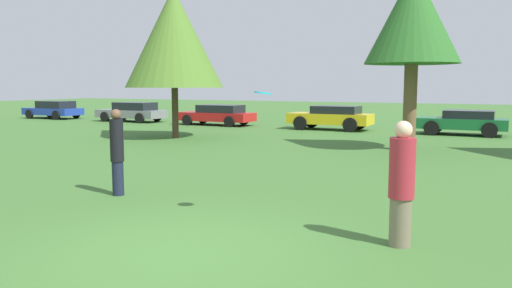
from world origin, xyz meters
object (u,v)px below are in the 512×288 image
(tree_1, at_px, (413,17))
(parked_car_blue, at_px, (54,109))
(tree_0, at_px, (174,38))
(parked_car_green, at_px, (463,121))
(parked_car_red, at_px, (217,114))
(parked_car_grey, at_px, (132,112))
(parked_car_yellow, at_px, (331,117))
(frisbee, at_px, (263,93))
(person_thrower, at_px, (117,151))
(person_catcher, at_px, (402,184))

(tree_1, relative_size, parked_car_blue, 1.52)
(tree_0, distance_m, parked_car_green, 13.71)
(tree_0, distance_m, parked_car_red, 8.00)
(parked_car_grey, xyz_separation_m, parked_car_yellow, (13.07, -0.13, 0.04))
(frisbee, relative_size, tree_0, 0.05)
(parked_car_blue, distance_m, parked_car_red, 13.00)
(person_thrower, distance_m, parked_car_yellow, 16.90)
(parked_car_red, bearing_deg, person_thrower, 114.73)
(tree_1, bearing_deg, frisbee, -93.69)
(parked_car_red, xyz_separation_m, parked_car_green, (13.15, 0.07, 0.01))
(tree_1, xyz_separation_m, parked_car_grey, (-18.00, 6.82, -3.99))
(parked_car_yellow, bearing_deg, frisbee, 104.65)
(tree_0, relative_size, tree_1, 1.01)
(frisbee, distance_m, parked_car_blue, 29.83)
(parked_car_grey, bearing_deg, person_catcher, 138.69)
(tree_0, relative_size, parked_car_grey, 1.42)
(person_thrower, relative_size, parked_car_grey, 0.40)
(person_catcher, bearing_deg, tree_1, -73.41)
(parked_car_red, bearing_deg, frisbee, 123.34)
(person_catcher, distance_m, parked_car_red, 22.27)
(frisbee, relative_size, parked_car_yellow, 0.07)
(parked_car_red, bearing_deg, parked_car_green, -178.70)
(parked_car_blue, bearing_deg, frisbee, 144.92)
(person_thrower, relative_size, person_catcher, 1.00)
(person_catcher, bearing_deg, parked_car_blue, -25.87)
(parked_car_red, bearing_deg, tree_1, 151.26)
(person_thrower, relative_size, tree_0, 0.28)
(frisbee, xyz_separation_m, tree_1, (0.69, 10.77, 2.44))
(tree_0, height_order, parked_car_red, tree_0)
(person_thrower, bearing_deg, person_catcher, 0.00)
(parked_car_blue, distance_m, parked_car_green, 26.15)
(parked_car_blue, distance_m, parked_car_yellow, 19.84)
(frisbee, relative_size, parked_car_blue, 0.07)
(parked_car_blue, bearing_deg, tree_1, 165.70)
(person_catcher, bearing_deg, parked_car_red, -44.82)
(person_catcher, distance_m, parked_car_yellow, 18.92)
(tree_0, bearing_deg, parked_car_grey, 139.48)
(tree_1, xyz_separation_m, parked_car_yellow, (-4.93, 6.68, -3.95))
(person_thrower, height_order, frisbee, frisbee)
(parked_car_red, bearing_deg, parked_car_blue, 0.76)
(parked_car_yellow, bearing_deg, person_catcher, 111.32)
(tree_0, xyz_separation_m, parked_car_grey, (-8.12, 6.94, -3.66))
(frisbee, xyz_separation_m, tree_0, (-9.19, 10.64, 2.11))
(person_thrower, xyz_separation_m, parked_car_yellow, (-0.61, 16.89, -0.27))
(person_thrower, height_order, tree_1, tree_1)
(parked_car_red, height_order, parked_car_yellow, parked_car_yellow)
(parked_car_grey, bearing_deg, tree_0, 140.47)
(person_thrower, distance_m, parked_car_red, 18.49)
(tree_0, bearing_deg, parked_car_blue, 155.13)
(person_thrower, distance_m, tree_1, 11.68)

